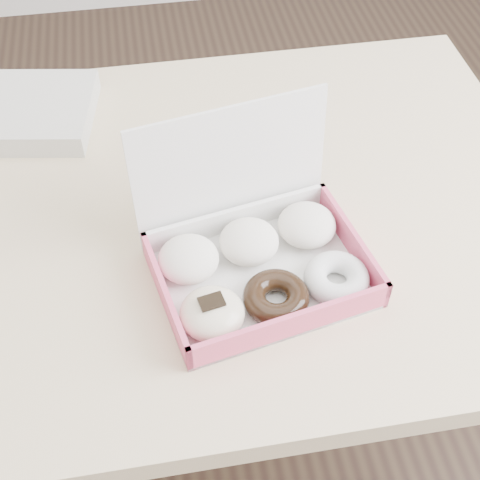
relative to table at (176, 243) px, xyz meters
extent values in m
plane|color=black|center=(0.00, 0.00, -0.67)|extent=(4.00, 4.00, 0.00)
cube|color=#D3BB8A|center=(0.00, 0.00, 0.06)|extent=(1.20, 0.80, 0.04)
cylinder|color=#D3BB8A|center=(0.55, 0.35, -0.32)|extent=(0.05, 0.05, 0.71)
cube|color=white|center=(0.11, -0.16, 0.08)|extent=(0.32, 0.26, 0.01)
cube|color=#DC4F71|center=(0.13, -0.26, 0.10)|extent=(0.28, 0.06, 0.05)
cube|color=white|center=(0.09, -0.06, 0.10)|extent=(0.28, 0.06, 0.05)
cube|color=#DC4F71|center=(-0.03, -0.19, 0.10)|extent=(0.05, 0.21, 0.05)
cube|color=#DC4F71|center=(0.24, -0.13, 0.10)|extent=(0.05, 0.21, 0.05)
cube|color=white|center=(0.09, -0.04, 0.18)|extent=(0.28, 0.08, 0.21)
ellipsoid|color=white|center=(0.01, -0.13, 0.11)|extent=(0.10, 0.10, 0.05)
ellipsoid|color=white|center=(0.10, -0.11, 0.11)|extent=(0.10, 0.10, 0.05)
ellipsoid|color=white|center=(0.19, -0.09, 0.11)|extent=(0.10, 0.10, 0.05)
ellipsoid|color=beige|center=(0.03, -0.23, 0.11)|extent=(0.10, 0.10, 0.05)
cube|color=black|center=(0.03, -0.23, 0.13)|extent=(0.04, 0.03, 0.00)
torus|color=black|center=(0.12, -0.21, 0.10)|extent=(0.11, 0.11, 0.03)
torus|color=white|center=(0.21, -0.19, 0.10)|extent=(0.11, 0.11, 0.03)
cube|color=silver|center=(-0.24, 0.26, 0.10)|extent=(0.27, 0.23, 0.04)
camera|label=1|loc=(-0.02, -0.73, 0.81)|focal=50.00mm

